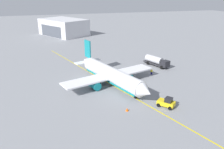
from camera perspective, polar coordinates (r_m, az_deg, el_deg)
ground_plane at (r=60.40m, az=-0.00°, el=-2.67°), size 400.00×400.00×0.00m
airplane at (r=59.74m, az=-0.25°, el=-0.11°), size 29.98×26.83×9.83m
fuel_tanker at (r=76.84m, az=11.15°, el=3.39°), size 10.09×5.66×3.15m
pushback_tug at (r=50.50m, az=13.60°, el=-6.86°), size 4.09×3.92×2.20m
refueling_worker at (r=68.77m, az=9.93°, el=0.67°), size 0.63×0.60×1.71m
safety_cone_nose at (r=47.83m, az=3.81°, el=-8.78°), size 0.65×0.65×0.72m
distant_hangar at (r=133.21m, az=-12.10°, el=11.61°), size 30.96×27.43×8.90m
taxi_line_marking at (r=60.40m, az=-0.00°, el=-2.66°), size 85.74×26.84×0.01m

